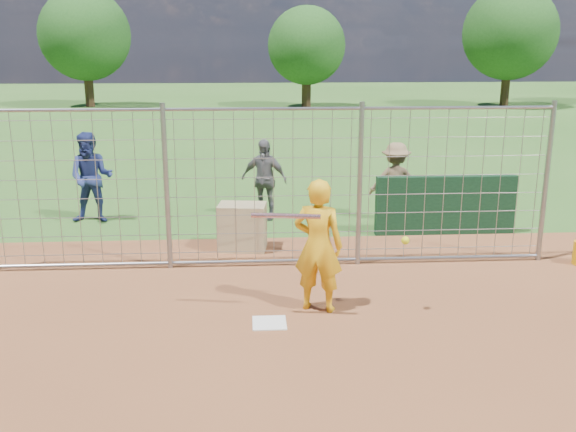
{
  "coord_description": "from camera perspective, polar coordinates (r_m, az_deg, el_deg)",
  "views": [
    {
      "loc": [
        -0.23,
        -7.72,
        3.47
      ],
      "look_at": [
        0.3,
        0.8,
        1.15
      ],
      "focal_mm": 40.0,
      "sensor_mm": 36.0,
      "label": 1
    }
  ],
  "objects": [
    {
      "name": "bystander_a",
      "position": [
        13.21,
        -17.08,
        3.28
      ],
      "size": [
        0.89,
        0.7,
        1.79
      ],
      "primitive_type": "imported",
      "rotation": [
        0.0,
        0.0,
        -0.03
      ],
      "color": "navy",
      "rests_on": "ground"
    },
    {
      "name": "dugout_wall",
      "position": [
        12.24,
        13.8,
        0.95
      ],
      "size": [
        2.6,
        0.2,
        1.1
      ],
      "primitive_type": "cube",
      "color": "#11381E",
      "rests_on": "ground"
    },
    {
      "name": "bystander_c",
      "position": [
        12.95,
        9.51,
        3.02
      ],
      "size": [
        1.09,
        0.73,
        1.57
      ],
      "primitive_type": "imported",
      "rotation": [
        0.0,
        0.0,
        2.99
      ],
      "color": "olive",
      "rests_on": "ground"
    },
    {
      "name": "tree_line",
      "position": [
        36.01,
        1.86,
        15.57
      ],
      "size": [
        44.66,
        6.72,
        6.48
      ],
      "color": "#3F2B19",
      "rests_on": "ground"
    },
    {
      "name": "equipment_in_play",
      "position": [
        7.98,
        2.47,
        -0.54
      ],
      "size": [
        2.02,
        0.27,
        0.47
      ],
      "color": "silver",
      "rests_on": "ground"
    },
    {
      "name": "ground",
      "position": [
        8.47,
        -1.71,
        -8.99
      ],
      "size": [
        100.0,
        100.0,
        0.0
      ],
      "primitive_type": "plane",
      "color": "#2D591E",
      "rests_on": "ground"
    },
    {
      "name": "batter",
      "position": [
        8.41,
        2.7,
        -2.65
      ],
      "size": [
        0.76,
        0.62,
        1.79
      ],
      "primitive_type": "imported",
      "rotation": [
        0.0,
        0.0,
        2.81
      ],
      "color": "#F1AE15",
      "rests_on": "ground"
    },
    {
      "name": "home_plate",
      "position": [
        8.28,
        -1.67,
        -9.5
      ],
      "size": [
        0.43,
        0.43,
        0.02
      ],
      "primitive_type": "cube",
      "color": "silver",
      "rests_on": "ground"
    },
    {
      "name": "backstop_fence",
      "position": [
        9.97,
        -2.15,
        2.38
      ],
      "size": [
        9.08,
        0.08,
        2.6
      ],
      "color": "gray",
      "rests_on": "ground"
    },
    {
      "name": "bystander_b",
      "position": [
        12.89,
        -2.15,
        3.28
      ],
      "size": [
        1.03,
        0.72,
        1.62
      ],
      "primitive_type": "imported",
      "rotation": [
        0.0,
        0.0,
        -0.38
      ],
      "color": "slate",
      "rests_on": "ground"
    },
    {
      "name": "equipment_bin",
      "position": [
        11.05,
        -4.08,
        -0.98
      ],
      "size": [
        0.86,
        0.65,
        0.8
      ],
      "primitive_type": "cube",
      "rotation": [
        0.0,
        0.0,
        -0.13
      ],
      "color": "tan",
      "rests_on": "ground"
    }
  ]
}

